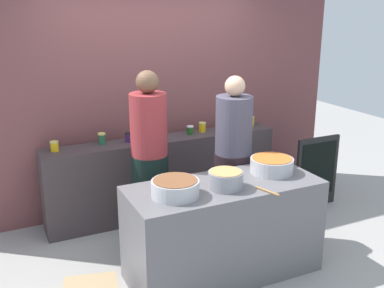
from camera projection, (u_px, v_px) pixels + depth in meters
ground at (207, 257)px, 4.44m from camera, size 12.00×12.00×0.00m
storefront_wall at (151, 81)px, 5.26m from camera, size 4.80×0.12×3.00m
display_shelf at (164, 176)px, 5.26m from camera, size 2.70×0.36×0.91m
prep_table at (223, 230)px, 4.06m from camera, size 1.70×0.70×0.87m
preserve_jar_0 at (54, 146)px, 4.66m from camera, size 0.09×0.09×0.10m
preserve_jar_1 at (102, 139)px, 4.89m from camera, size 0.08×0.08×0.12m
preserve_jar_2 at (129, 137)px, 4.97m from camera, size 0.08×0.08×0.11m
preserve_jar_3 at (150, 134)px, 5.06m from camera, size 0.08×0.08×0.12m
preserve_jar_4 at (190, 130)px, 5.26m from camera, size 0.08×0.08×0.10m
preserve_jar_5 at (202, 127)px, 5.37m from camera, size 0.08×0.08×0.11m
preserve_jar_6 at (223, 126)px, 5.43m from camera, size 0.09×0.09×0.10m
preserve_jar_7 at (251, 121)px, 5.64m from camera, size 0.07×0.07×0.12m
cooking_pot_left at (175, 188)px, 3.66m from camera, size 0.39×0.39×0.14m
cooking_pot_center at (226, 180)px, 3.82m from camera, size 0.29×0.29×0.15m
cooking_pot_right at (272, 165)px, 4.18m from camera, size 0.39×0.39×0.14m
wooden_spoon at (268, 191)px, 3.76m from camera, size 0.09×0.23×0.02m
cook_with_tongs at (150, 171)px, 4.43m from camera, size 0.36×0.36×1.78m
cook_in_cap at (233, 168)px, 4.60m from camera, size 0.38×0.38×1.70m
chalkboard_sign at (317, 172)px, 5.45m from camera, size 0.59×0.05×0.86m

